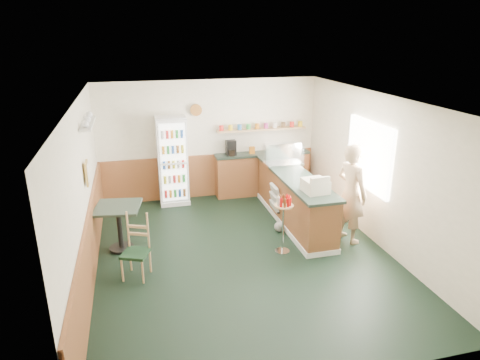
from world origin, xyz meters
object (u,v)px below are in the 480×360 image
object	(u,v)px
condiment_stand	(284,214)
cafe_chair	(135,244)
drinks_fridge	(173,161)
cafe_table	(119,219)
display_case	(284,155)
cash_register	(315,186)
shopkeeper	(351,193)

from	to	relation	value
condiment_stand	cafe_chair	bearing A→B (deg)	-177.20
drinks_fridge	cafe_table	size ratio (longest dim) A/B	2.26
display_case	cafe_chair	distance (m)	3.77
cash_register	cafe_chair	bearing A→B (deg)	-178.81
cash_register	condiment_stand	distance (m)	0.77
display_case	cash_register	size ratio (longest dim) A/B	1.88
cafe_table	display_case	bearing A→B (deg)	16.85
shopkeeper	cafe_chair	bearing A→B (deg)	76.97
drinks_fridge	display_case	size ratio (longest dim) A/B	2.50
drinks_fridge	cash_register	world-z (taller)	drinks_fridge
cash_register	shopkeeper	world-z (taller)	shopkeeper
display_case	cafe_chair	xyz separation A→B (m)	(-3.15, -1.95, -0.69)
cafe_chair	cafe_table	bearing A→B (deg)	128.03
cafe_chair	shopkeeper	bearing A→B (deg)	26.65
display_case	cash_register	xyz separation A→B (m)	(0.00, -1.66, -0.11)
cash_register	shopkeeper	xyz separation A→B (m)	(0.70, -0.03, -0.20)
drinks_fridge	cafe_table	distance (m)	2.35
cash_register	condiment_stand	world-z (taller)	cash_register
display_case	cafe_chair	world-z (taller)	display_case
drinks_fridge	shopkeeper	bearing A→B (deg)	-42.16
drinks_fridge	condiment_stand	distance (m)	3.24
condiment_stand	cash_register	bearing A→B (deg)	14.80
display_case	condiment_stand	world-z (taller)	display_case
shopkeeper	cash_register	bearing A→B (deg)	70.33
cash_register	shopkeeper	bearing A→B (deg)	-6.92
drinks_fridge	shopkeeper	distance (m)	3.97
cafe_table	drinks_fridge	bearing A→B (deg)	59.91
shopkeeper	cafe_chair	distance (m)	3.88
drinks_fridge	shopkeeper	xyz separation A→B (m)	(2.94, -2.66, -0.06)
shopkeeper	condiment_stand	xyz separation A→B (m)	(-1.34, -0.13, -0.21)
drinks_fridge	display_case	xyz separation A→B (m)	(2.24, -0.97, 0.25)
display_case	shopkeeper	world-z (taller)	shopkeeper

